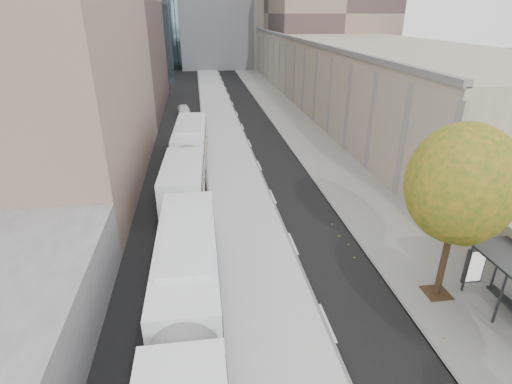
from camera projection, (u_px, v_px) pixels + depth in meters
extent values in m
cube|color=silver|center=(227.00, 147.00, 36.31)|extent=(4.25, 150.00, 0.15)
cube|color=gray|center=(312.00, 143.00, 37.37)|extent=(4.75, 150.00, 0.08)
cube|color=tan|center=(334.00, 62.00, 63.36)|extent=(18.00, 92.00, 8.00)
cylinder|color=black|center=(443.00, 262.00, 16.79)|extent=(0.28, 0.28, 3.24)
sphere|color=#205216|center=(461.00, 184.00, 15.32)|extent=(4.20, 4.20, 4.20)
cube|color=white|center=(186.00, 332.00, 13.52)|extent=(2.59, 16.89, 2.81)
cube|color=black|center=(185.00, 320.00, 13.31)|extent=(2.64, 16.21, 0.97)
cube|color=white|center=(188.00, 157.00, 29.65)|extent=(3.24, 17.05, 2.82)
cube|color=black|center=(188.00, 151.00, 29.43)|extent=(3.27, 16.37, 0.98)
cube|color=#0C662D|center=(187.00, 213.00, 22.17)|extent=(1.79, 0.14, 1.09)
imported|color=white|center=(184.00, 110.00, 47.55)|extent=(1.76, 3.64, 1.20)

